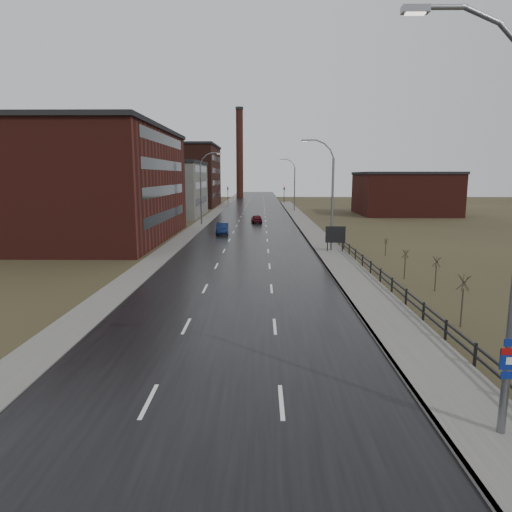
{
  "coord_description": "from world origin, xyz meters",
  "views": [
    {
      "loc": [
        1.6,
        -10.64,
        7.77
      ],
      "look_at": [
        1.27,
        16.35,
        3.0
      ],
      "focal_mm": 32.0,
      "sensor_mm": 36.0,
      "label": 1
    }
  ],
  "objects_px": {
    "car_near": "(222,229)",
    "billboard": "(335,235)",
    "car_far": "(257,219)",
    "streetlight_main": "(509,238)"
  },
  "relations": [
    {
      "from": "car_near",
      "to": "billboard",
      "type": "bearing_deg",
      "value": -51.5
    },
    {
      "from": "car_far",
      "to": "streetlight_main",
      "type": "bearing_deg",
      "value": 91.58
    },
    {
      "from": "streetlight_main",
      "to": "billboard",
      "type": "relative_size",
      "value": 4.45
    },
    {
      "from": "streetlight_main",
      "to": "car_near",
      "type": "relative_size",
      "value": 2.71
    },
    {
      "from": "streetlight_main",
      "to": "car_near",
      "type": "height_order",
      "value": "streetlight_main"
    },
    {
      "from": "billboard",
      "to": "car_near",
      "type": "distance_m",
      "value": 19.39
    },
    {
      "from": "billboard",
      "to": "car_far",
      "type": "xyz_separation_m",
      "value": [
        -8.29,
        29.34,
        -1.11
      ]
    },
    {
      "from": "billboard",
      "to": "car_far",
      "type": "distance_m",
      "value": 30.51
    },
    {
      "from": "streetlight_main",
      "to": "billboard",
      "type": "height_order",
      "value": "streetlight_main"
    },
    {
      "from": "car_near",
      "to": "car_far",
      "type": "height_order",
      "value": "car_near"
    }
  ]
}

